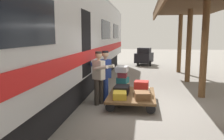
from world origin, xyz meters
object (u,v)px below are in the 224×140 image
at_px(suitcase_cream_canvas, 142,92).
at_px(suitcase_black_hardshell, 122,90).
at_px(porter_in_overalls, 105,74).
at_px(porter_by_door, 99,76).
at_px(suitcase_gray_aluminum, 122,69).
at_px(train_car, 41,40).
at_px(suitcase_brown_leather, 142,95).
at_px(suitcase_teal_softside, 123,80).
at_px(suitcase_tan_vintage, 123,86).
at_px(suitcase_red_plastic, 141,85).
at_px(suitcase_burgundy_valise, 122,75).
at_px(luggage_cart, 132,95).
at_px(baggage_tug, 144,57).
at_px(suitcase_yellow_case, 120,95).
at_px(suitcase_slate_roller, 142,88).

bearing_deg(suitcase_cream_canvas, suitcase_black_hardshell, -0.00).
relative_size(porter_in_overalls, porter_by_door, 1.00).
distance_m(suitcase_gray_aluminum, porter_by_door, 1.00).
relative_size(suitcase_black_hardshell, porter_by_door, 0.37).
bearing_deg(porter_by_door, suitcase_gray_aluminum, -130.47).
xyz_separation_m(train_car, porter_in_overalls, (-2.00, -0.36, -1.14)).
xyz_separation_m(suitcase_gray_aluminum, porter_by_door, (0.64, 0.75, -0.13)).
distance_m(suitcase_brown_leather, porter_in_overalls, 1.51).
height_order(suitcase_brown_leather, suitcase_teal_softside, suitcase_teal_softside).
xyz_separation_m(suitcase_tan_vintage, porter_in_overalls, (0.58, 0.42, 0.47)).
relative_size(train_car, porter_in_overalls, 12.57).
bearing_deg(suitcase_brown_leather, porter_by_door, -16.66).
relative_size(suitcase_red_plastic, suitcase_gray_aluminum, 0.88).
relative_size(suitcase_teal_softside, suitcase_gray_aluminum, 0.81).
bearing_deg(suitcase_tan_vintage, suitcase_black_hardshell, 90.00).
distance_m(suitcase_tan_vintage, suitcase_burgundy_valise, 0.41).
bearing_deg(luggage_cart, baggage_tug, -92.13).
height_order(luggage_cart, suitcase_tan_vintage, suitcase_tan_vintage).
xyz_separation_m(suitcase_black_hardshell, suitcase_red_plastic, (-0.63, -0.04, 0.17)).
relative_size(suitcase_yellow_case, porter_in_overalls, 0.31).
xyz_separation_m(train_car, suitcase_gray_aluminum, (-2.53, -0.78, -1.01)).
bearing_deg(suitcase_tan_vintage, suitcase_red_plastic, 139.15).
relative_size(suitcase_yellow_case, suitcase_gray_aluminum, 1.08).
bearing_deg(suitcase_red_plastic, suitcase_black_hardshell, 3.36).
xyz_separation_m(suitcase_gray_aluminum, baggage_tug, (-0.76, -9.44, -0.43)).
bearing_deg(suitcase_red_plastic, porter_in_overalls, -5.76).
distance_m(suitcase_burgundy_valise, baggage_tug, 9.46).
height_order(luggage_cart, suitcase_yellow_case, suitcase_yellow_case).
height_order(suitcase_brown_leather, suitcase_gray_aluminum, suitcase_gray_aluminum).
height_order(suitcase_tan_vintage, suitcase_burgundy_valise, suitcase_burgundy_valise).
height_order(suitcase_yellow_case, suitcase_burgundy_valise, suitcase_burgundy_valise).
height_order(suitcase_gray_aluminum, porter_by_door, porter_by_door).
bearing_deg(suitcase_brown_leather, suitcase_red_plastic, -87.23).
bearing_deg(baggage_tug, luggage_cart, 87.87).
bearing_deg(suitcase_yellow_case, suitcase_slate_roller, -119.56).
distance_m(suitcase_yellow_case, suitcase_teal_softside, 1.20).
height_order(suitcase_black_hardshell, porter_in_overalls, porter_in_overalls).
relative_size(porter_by_door, baggage_tug, 0.90).
height_order(suitcase_brown_leather, suitcase_cream_canvas, suitcase_brown_leather).
distance_m(suitcase_red_plastic, porter_in_overalls, 1.24).
bearing_deg(suitcase_burgundy_valise, porter_by_door, 48.85).
bearing_deg(suitcase_slate_roller, porter_by_door, 29.03).
distance_m(suitcase_black_hardshell, porter_in_overalls, 0.75).
height_order(suitcase_yellow_case, suitcase_gray_aluminum, suitcase_gray_aluminum).
distance_m(suitcase_yellow_case, suitcase_gray_aluminum, 1.31).
xyz_separation_m(luggage_cart, suitcase_teal_softside, (0.35, -0.60, 0.36)).
xyz_separation_m(train_car, suitcase_tan_vintage, (-2.58, -0.78, -1.61)).
bearing_deg(baggage_tug, train_car, 72.20).
bearing_deg(suitcase_cream_canvas, suitcase_gray_aluminum, -39.20).
relative_size(luggage_cart, porter_in_overalls, 1.23).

